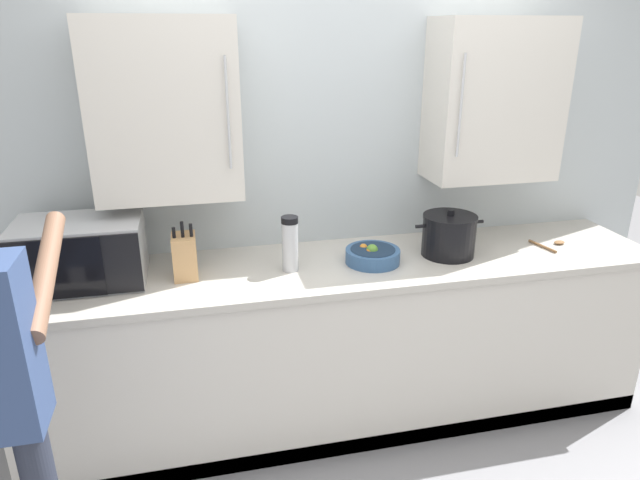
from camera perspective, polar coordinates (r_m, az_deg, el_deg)
name	(u,v)px	position (r m, az deg, el deg)	size (l,w,h in m)	color
back_wall_tiled	(332,156)	(3.01, 1.19, 8.47)	(3.92, 0.44, 2.60)	#B2BCC1
counter_unit	(345,342)	(3.06, 2.58, -10.27)	(3.26, 0.68, 0.92)	beige
microwave_oven	(75,253)	(2.80, -23.53, -1.23)	(0.56, 0.38, 0.30)	#B7BABF
thermos_flask	(290,244)	(2.71, -3.05, -0.37)	(0.08, 0.08, 0.27)	#B7BABF
fruit_bowl	(373,255)	(2.84, 5.34, -1.50)	(0.27, 0.27, 0.10)	#335684
wooden_spoon	(552,244)	(3.30, 22.38, -0.38)	(0.19, 0.19, 0.02)	brown
knife_block	(185,256)	(2.72, -13.51, -1.59)	(0.11, 0.15, 0.28)	tan
stock_pot	(449,235)	(2.98, 12.89, 0.48)	(0.37, 0.28, 0.25)	black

